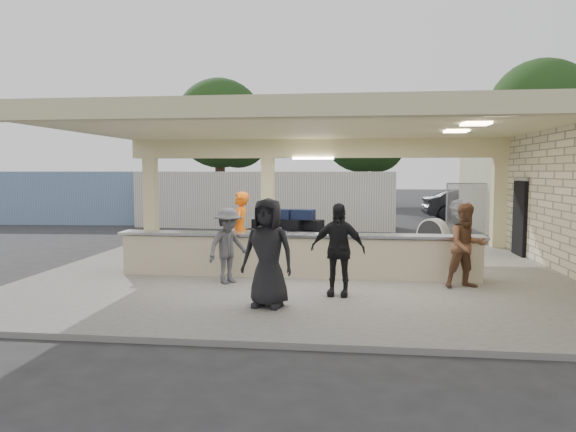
# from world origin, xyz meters

# --- Properties ---
(ground) EXTENTS (120.00, 120.00, 0.00)m
(ground) POSITION_xyz_m (0.00, 0.00, 0.00)
(ground) COLOR #252527
(ground) RESTS_ON ground
(pavilion) EXTENTS (12.01, 10.00, 3.55)m
(pavilion) POSITION_xyz_m (0.21, 0.66, 1.35)
(pavilion) COLOR #605E59
(pavilion) RESTS_ON ground
(baggage_counter) EXTENTS (8.20, 0.58, 0.98)m
(baggage_counter) POSITION_xyz_m (0.00, -0.50, 0.59)
(baggage_counter) COLOR #C4B493
(baggage_counter) RESTS_ON pavilion
(luggage_cart) EXTENTS (2.75, 2.17, 1.40)m
(luggage_cart) POSITION_xyz_m (-0.44, 1.10, 0.88)
(luggage_cart) COLOR silver
(luggage_cart) RESTS_ON pavilion
(drum_fan) EXTENTS (0.87, 0.87, 1.02)m
(drum_fan) POSITION_xyz_m (3.56, 3.16, 0.65)
(drum_fan) COLOR silver
(drum_fan) RESTS_ON pavilion
(baggage_handler) EXTENTS (0.40, 0.70, 1.88)m
(baggage_handler) POSITION_xyz_m (-1.48, 0.30, 1.04)
(baggage_handler) COLOR #EC600C
(baggage_handler) RESTS_ON pavilion
(passenger_a) EXTENTS (0.91, 0.58, 1.73)m
(passenger_a) POSITION_xyz_m (3.53, -1.21, 0.97)
(passenger_a) COLOR brown
(passenger_a) RESTS_ON pavilion
(passenger_b) EXTENTS (1.08, 0.51, 1.78)m
(passenger_b) POSITION_xyz_m (0.94, -2.17, 0.99)
(passenger_b) COLOR black
(passenger_b) RESTS_ON pavilion
(passenger_c) EXTENTS (0.90, 1.05, 1.60)m
(passenger_c) POSITION_xyz_m (-1.39, -1.35, 0.90)
(passenger_c) COLOR #45454A
(passenger_c) RESTS_ON pavilion
(passenger_d) EXTENTS (0.99, 0.57, 1.91)m
(passenger_d) POSITION_xyz_m (-0.25, -3.12, 1.06)
(passenger_d) COLOR black
(passenger_d) RESTS_ON pavilion
(car_white_a) EXTENTS (5.67, 3.22, 1.54)m
(car_white_a) POSITION_xyz_m (8.82, 12.95, 0.77)
(car_white_a) COLOR silver
(car_white_a) RESTS_ON ground
(car_dark) EXTENTS (4.73, 1.88, 1.55)m
(car_dark) POSITION_xyz_m (7.37, 15.25, 0.77)
(car_dark) COLOR black
(car_dark) RESTS_ON ground
(container_white) EXTENTS (11.44, 2.93, 2.45)m
(container_white) POSITION_xyz_m (-2.56, 10.54, 1.23)
(container_white) COLOR silver
(container_white) RESTS_ON ground
(container_blue) EXTENTS (9.59, 2.86, 2.46)m
(container_blue) POSITION_xyz_m (-11.83, 11.35, 1.23)
(container_blue) COLOR #7492BA
(container_blue) RESTS_ON ground
(tree_left) EXTENTS (6.60, 6.30, 9.00)m
(tree_left) POSITION_xyz_m (-7.68, 24.16, 5.59)
(tree_left) COLOR #382619
(tree_left) RESTS_ON ground
(tree_mid) EXTENTS (6.00, 5.60, 8.00)m
(tree_mid) POSITION_xyz_m (2.32, 26.16, 4.96)
(tree_mid) COLOR #382619
(tree_mid) RESTS_ON ground
(tree_right) EXTENTS (7.20, 7.00, 10.00)m
(tree_right) POSITION_xyz_m (14.32, 25.16, 6.21)
(tree_right) COLOR #382619
(tree_right) RESTS_ON ground
(adjacent_building) EXTENTS (6.00, 8.00, 3.20)m
(adjacent_building) POSITION_xyz_m (9.50, 10.00, 1.60)
(adjacent_building) COLOR beige
(adjacent_building) RESTS_ON ground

